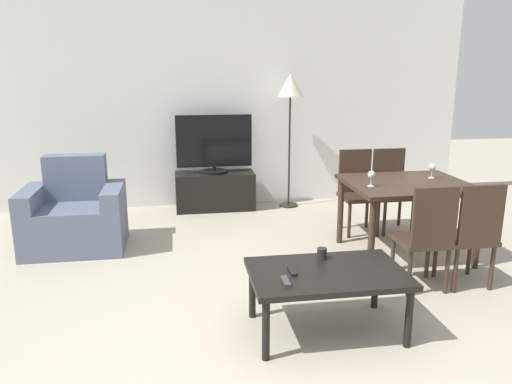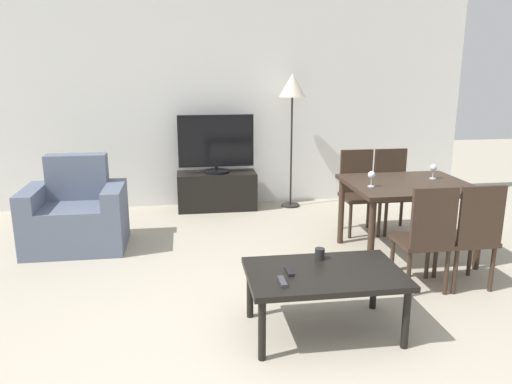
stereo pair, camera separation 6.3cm
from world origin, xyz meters
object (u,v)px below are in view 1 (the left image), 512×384
tv_stand (215,191)px  wine_glass_left (432,168)px  dining_chair_near (427,234)px  remote_primary (292,271)px  coffee_table (327,277)px  dining_chair_far (391,186)px  dining_chair_far_left (357,188)px  armchair (75,217)px  tv (214,144)px  floor_lamp (290,92)px  dining_table (407,191)px  wine_glass_center (371,176)px  dining_chair_near_right (472,231)px  remote_secondary (286,281)px  cup_white_near (322,253)px

tv_stand → wine_glass_left: wine_glass_left is taller
dining_chair_near → remote_primary: 1.32m
tv_stand → coffee_table: bearing=-80.9°
tv_stand → dining_chair_far: (1.90, -1.11, 0.25)m
dining_chair_near → wine_glass_left: dining_chair_near is taller
dining_chair_far_left → armchair: bearing=-178.3°
tv → floor_lamp: size_ratio=0.55×
tv_stand → tv: 0.61m
dining_table → wine_glass_center: wine_glass_center is taller
tv_stand → dining_table: dining_table is taller
dining_table → floor_lamp: bearing=111.1°
tv_stand → dining_chair_near_right: (1.90, -2.70, 0.25)m
dining_table → dining_chair_near: bearing=-104.1°
armchair → remote_primary: size_ratio=6.47×
remote_primary → remote_secondary: 0.18m
dining_chair_far → remote_secondary: bearing=-127.3°
dining_table → cup_white_near: bearing=-137.0°
cup_white_near → wine_glass_center: wine_glass_center is taller
coffee_table → wine_glass_left: wine_glass_left is taller
tv → dining_chair_far: size_ratio=1.05×
dining_chair_far_left → wine_glass_left: dining_chair_far_left is taller
dining_chair_near_right → remote_secondary: (-1.70, -0.65, -0.03)m
dining_chair_far → dining_chair_far_left: same height
dining_chair_far_left → dining_chair_near_right: bearing=-75.9°
armchair → cup_white_near: size_ratio=11.91×
armchair → floor_lamp: bearing=25.5°
cup_white_near → coffee_table: bearing=-96.4°
tv → dining_chair_far_left: tv is taller
dining_chair_near_right → wine_glass_left: (0.11, 0.92, 0.34)m
dining_chair_far_left → wine_glass_left: 0.91m
wine_glass_center → cup_white_near: bearing=-127.4°
dining_table → floor_lamp: size_ratio=0.66×
floor_lamp → remote_secondary: size_ratio=11.46×
dining_chair_near → wine_glass_center: dining_chair_near is taller
armchair → floor_lamp: (2.48, 1.18, 1.16)m
dining_chair_near_right → dining_chair_far_left: bearing=104.1°
dining_chair_near → cup_white_near: (-0.96, -0.28, 0.00)m
remote_primary → dining_chair_near_right: bearing=16.7°
cup_white_near → wine_glass_center: bearing=52.6°
dining_chair_near_right → cup_white_near: (-1.36, -0.28, 0.00)m
tv_stand → floor_lamp: floor_lamp is taller
armchair → dining_chair_near_right: armchair is taller
coffee_table → dining_chair_near: (0.98, 0.50, 0.09)m
remote_primary → wine_glass_left: bearing=39.1°
coffee_table → dining_chair_near_right: bearing=20.0°
dining_chair_near_right → dining_chair_far_left: 1.64m
cup_white_near → wine_glass_center: (0.75, 0.97, 0.34)m
armchair → remote_secondary: size_ratio=6.47×
coffee_table → dining_chair_near_right: (1.38, 0.50, 0.09)m
tv → wine_glass_left: (2.01, -1.78, -0.01)m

